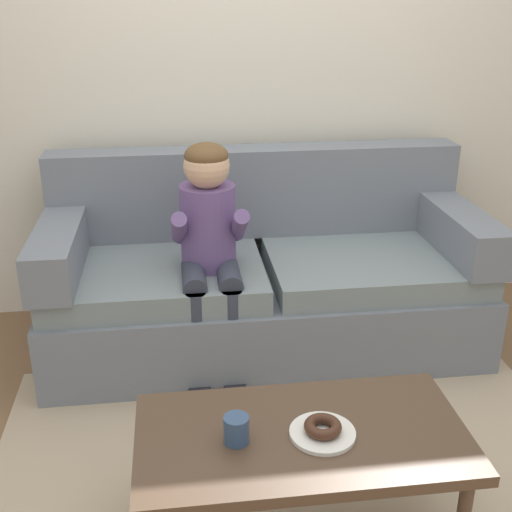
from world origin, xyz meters
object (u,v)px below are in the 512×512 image
coffee_table (302,443)px  mug (236,429)px  toy_controller (434,431)px  person_child (209,238)px  couch (263,280)px  donut (323,427)px

coffee_table → mug: bearing=-175.0°
toy_controller → person_child: bearing=149.6°
couch → donut: size_ratio=17.97×
mug → toy_controller: (0.88, 0.47, -0.45)m
person_child → toy_controller: size_ratio=4.87×
couch → person_child: size_ratio=1.96×
coffee_table → mug: (-0.21, -0.02, 0.09)m
couch → person_child: person_child is taller
coffee_table → person_child: 1.19m
person_child → mug: 1.17m
couch → mug: bearing=-101.5°
mug → toy_controller: mug is taller
couch → donut: couch is taller
donut → mug: bearing=179.0°
coffee_table → donut: donut is taller
donut → toy_controller: 0.89m
couch → mug: (-0.28, -1.37, 0.13)m
person_child → toy_controller: (0.88, -0.68, -0.65)m
couch → donut: 1.38m
donut → toy_controller: donut is taller
toy_controller → couch: bearing=131.3°
person_child → donut: (0.28, -1.16, -0.21)m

